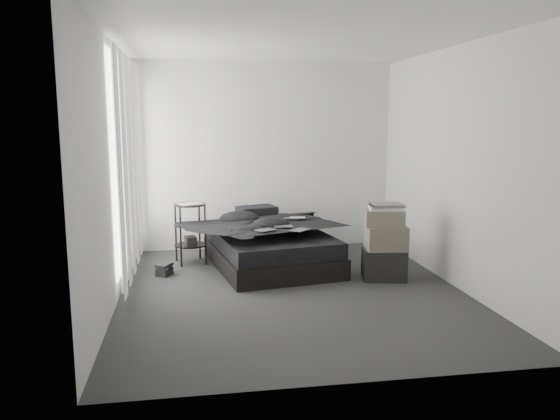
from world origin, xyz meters
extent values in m
cube|color=#313134|center=(0.00, 0.00, 0.00)|extent=(3.60, 4.20, 0.01)
cube|color=white|center=(0.00, 0.00, 2.60)|extent=(3.60, 4.20, 0.01)
cube|color=silver|center=(0.00, 2.10, 1.30)|extent=(3.60, 0.01, 2.60)
cube|color=silver|center=(0.00, -2.10, 1.30)|extent=(3.60, 0.01, 2.60)
cube|color=silver|center=(-1.80, 0.00, 1.30)|extent=(0.01, 4.20, 2.60)
cube|color=silver|center=(1.80, 0.00, 1.30)|extent=(0.01, 4.20, 2.60)
cube|color=white|center=(-1.78, 0.90, 1.35)|extent=(0.02, 2.00, 2.30)
cube|color=white|center=(-1.73, 0.90, 1.28)|extent=(0.06, 2.12, 2.48)
cube|color=black|center=(-0.08, 1.02, 0.12)|extent=(1.61, 1.96, 0.24)
cube|color=black|center=(-0.08, 1.02, 0.33)|extent=(1.55, 1.90, 0.19)
imported|color=black|center=(-0.07, 0.98, 0.53)|extent=(1.53, 1.70, 0.21)
cube|color=black|center=(-0.24, 1.69, 0.49)|extent=(0.58, 0.44, 0.12)
cube|color=black|center=(-0.17, 1.68, 0.60)|extent=(0.57, 0.46, 0.11)
imported|color=silver|center=(0.23, 1.12, 0.64)|extent=(0.31, 0.22, 0.02)
cube|color=black|center=(-0.21, 0.52, 0.64)|extent=(0.27, 0.24, 0.01)
cube|color=black|center=(0.02, 0.69, 0.64)|extent=(0.23, 0.15, 0.01)
cube|color=black|center=(0.17, 0.46, 0.65)|extent=(0.26, 0.26, 0.01)
cylinder|color=black|center=(-1.06, 1.37, 0.38)|extent=(0.49, 0.49, 0.75)
cube|color=white|center=(-1.05, 1.36, 0.76)|extent=(0.35, 0.31, 0.02)
cube|color=black|center=(-1.38, 0.84, 0.07)|extent=(0.20, 0.23, 0.14)
cube|color=black|center=(1.13, 0.28, 0.18)|extent=(0.54, 0.46, 0.35)
cube|color=#6C6455|center=(1.13, 0.27, 0.49)|extent=(0.49, 0.40, 0.27)
cube|color=#6C6455|center=(1.12, 0.28, 0.72)|extent=(0.50, 0.44, 0.19)
cube|color=silver|center=(1.13, 0.28, 0.83)|extent=(0.41, 0.35, 0.04)
cube|color=silver|center=(1.13, 0.27, 0.86)|extent=(0.38, 0.31, 0.03)
camera|label=1|loc=(-1.04, -5.52, 1.82)|focal=35.00mm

